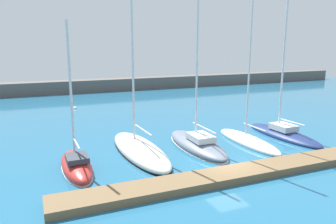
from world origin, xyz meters
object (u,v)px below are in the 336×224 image
sailboat_ivory_second (140,149)px  mooring_buoy_white (75,109)px  sailboat_white_fourth (248,140)px  sailboat_slate_third (197,143)px  sailboat_red_nearest (76,164)px  sailboat_navy_fifth (283,133)px

sailboat_ivory_second → mooring_buoy_white: size_ratio=31.13×
sailboat_ivory_second → sailboat_white_fourth: size_ratio=1.30×
sailboat_ivory_second → sailboat_slate_third: 4.97m
sailboat_ivory_second → mooring_buoy_white: 21.01m
mooring_buoy_white → sailboat_ivory_second: bearing=-83.4°
sailboat_red_nearest → sailboat_navy_fifth: size_ratio=0.75×
sailboat_slate_third → sailboat_navy_fifth: size_ratio=1.23×
sailboat_white_fourth → mooring_buoy_white: (-12.15, 21.90, -0.24)m
sailboat_navy_fifth → mooring_buoy_white: size_ratio=25.21×
sailboat_white_fourth → mooring_buoy_white: bearing=29.0°
sailboat_red_nearest → sailboat_white_fourth: sailboat_white_fourth is taller
sailboat_red_nearest → sailboat_navy_fifth: bearing=-87.9°
sailboat_red_nearest → sailboat_ivory_second: size_ratio=0.61×
sailboat_navy_fifth → mooring_buoy_white: bearing=36.2°
sailboat_slate_third → sailboat_navy_fifth: 9.19m
sailboat_navy_fifth → sailboat_ivory_second: bearing=86.2°
sailboat_red_nearest → sailboat_ivory_second: 5.36m
sailboat_ivory_second → sailboat_slate_third: sailboat_slate_third is taller
sailboat_ivory_second → mooring_buoy_white: (-2.42, 20.87, -0.33)m
sailboat_white_fourth → sailboat_navy_fifth: bearing=-84.0°
sailboat_ivory_second → sailboat_slate_third: bearing=-97.2°
sailboat_white_fourth → mooring_buoy_white: size_ratio=24.03×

